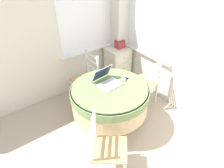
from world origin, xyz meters
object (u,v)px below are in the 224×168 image
computer_mouse (124,79)px  dining_chair_camera_near (106,149)px  dining_chair_near_back_window (87,79)px  round_dining_table (110,97)px  laptop (107,81)px  cell_phone (127,79)px  corner_cabinet (118,64)px  dining_chair_near_right_window (146,84)px  storage_box (120,44)px

computer_mouse → dining_chair_camera_near: dining_chair_camera_near is taller
computer_mouse → dining_chair_near_back_window: 0.91m
computer_mouse → dining_chair_near_back_window: bearing=103.9°
computer_mouse → round_dining_table: bearing=-175.4°
round_dining_table → dining_chair_camera_near: bearing=-130.1°
laptop → computer_mouse: (0.26, -0.09, -0.03)m
laptop → cell_phone: bearing=-13.8°
cell_phone → dining_chair_camera_near: dining_chair_camera_near is taller
dining_chair_near_back_window → corner_cabinet: size_ratio=1.25×
round_dining_table → cell_phone: size_ratio=9.59×
laptop → dining_chair_near_right_window: laptop is taller
storage_box → dining_chair_near_back_window: bearing=-167.8°
laptop → dining_chair_near_right_window: (0.81, -0.04, -0.36)m
computer_mouse → dining_chair_camera_near: 1.11m
round_dining_table → laptop: (0.03, 0.11, 0.23)m
round_dining_table → computer_mouse: computer_mouse is taller
dining_chair_camera_near → corner_cabinet: dining_chair_camera_near is taller
round_dining_table → dining_chair_near_right_window: (0.84, 0.07, -0.13)m
dining_chair_near_right_window → laptop: bearing=177.1°
laptop → storage_box: (0.99, 0.93, 0.01)m
round_dining_table → dining_chair_near_back_window: bearing=84.0°
round_dining_table → dining_chair_near_back_window: dining_chair_near_back_window is taller
dining_chair_near_back_window → storage_box: size_ratio=5.48×
dining_chair_near_right_window → dining_chair_camera_near: (-1.38, -0.71, 0.00)m
round_dining_table → corner_cabinet: size_ratio=1.58×
round_dining_table → dining_chair_camera_near: dining_chair_camera_near is taller
laptop → cell_phone: size_ratio=3.23×
round_dining_table → cell_phone: cell_phone is taller
laptop → storage_box: 1.36m
round_dining_table → laptop: laptop is taller
dining_chair_camera_near → corner_cabinet: 2.27m
storage_box → cell_phone: bearing=-123.7°
dining_chair_near_back_window → corner_cabinet: 0.92m
round_dining_table → corner_cabinet: round_dining_table is taller
computer_mouse → cell_phone: (0.06, 0.01, -0.02)m
cell_phone → corner_cabinet: bearing=58.0°
dining_chair_near_right_window → dining_chair_camera_near: bearing=-152.7°
dining_chair_near_right_window → cell_phone: bearing=-175.8°
dining_chair_camera_near → corner_cabinet: size_ratio=1.25×
laptop → dining_chair_near_right_window: bearing=-2.9°
round_dining_table → storage_box: 1.48m
dining_chair_near_back_window → dining_chair_near_right_window: size_ratio=1.00×
laptop → dining_chair_near_back_window: laptop is taller
dining_chair_camera_near → dining_chair_near_right_window: bearing=27.3°
cell_phone → computer_mouse: bearing=-170.5°
computer_mouse → dining_chair_near_right_window: 0.64m
computer_mouse → dining_chair_near_back_window: size_ratio=0.09×
laptop → dining_chair_near_right_window: size_ratio=0.43×
dining_chair_near_back_window → computer_mouse: bearing=-76.1°
corner_cabinet → dining_chair_near_right_window: bearing=-98.4°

